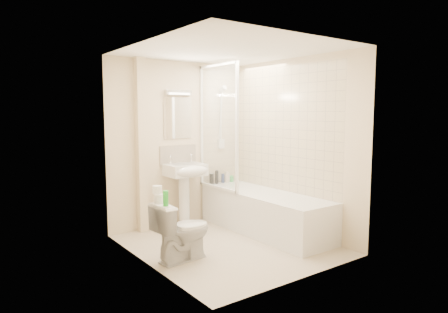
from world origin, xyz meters
TOP-DOWN VIEW (x-y plane):
  - floor at (0.00, 0.00)m, footprint 2.50×2.50m
  - wall_back at (0.00, 1.25)m, footprint 2.20×0.02m
  - wall_left at (-1.10, 0.00)m, footprint 0.02×2.50m
  - wall_right at (1.10, 0.00)m, footprint 0.02×2.50m
  - ceiling at (0.00, 0.00)m, footprint 2.20×2.50m
  - tile_back at (0.75, 1.24)m, footprint 0.70×0.01m
  - tile_right at (1.09, 0.17)m, footprint 0.01×2.10m
  - pipe_boxing at (-0.62, 1.19)m, footprint 0.12×0.12m
  - splashback at (-0.01, 1.24)m, footprint 0.60×0.02m
  - mirror at (-0.01, 1.24)m, footprint 0.46×0.01m
  - strip_light at (-0.01, 1.22)m, footprint 0.42×0.07m
  - bathtub at (0.75, 0.17)m, footprint 0.70×2.10m
  - shower_screen at (0.40, 0.80)m, footprint 0.04×0.92m
  - shower_fixture at (0.75, 1.19)m, footprint 0.10×0.16m
  - pedestal_sink at (-0.01, 1.01)m, footprint 0.54×0.49m
  - bottle_black_a at (0.53, 1.16)m, footprint 0.07×0.07m
  - bottle_white_a at (0.53, 1.16)m, footprint 0.06×0.06m
  - bottle_black_b at (0.63, 1.16)m, footprint 0.05×0.05m
  - bottle_blue at (0.75, 1.16)m, footprint 0.05×0.05m
  - bottle_cream at (0.82, 1.16)m, footprint 0.07×0.07m
  - bottle_white_b at (0.85, 1.16)m, footprint 0.05×0.05m
  - bottle_green at (0.92, 1.16)m, footprint 0.07×0.07m
  - toilet at (-0.72, -0.09)m, footprint 0.50×0.74m
  - toilet_roll_lower at (-0.98, -0.04)m, footprint 0.10×0.10m
  - toilet_roll_upper at (-0.97, 0.00)m, footprint 0.10×0.10m
  - green_bottle at (-0.98, -0.21)m, footprint 0.06×0.06m

SIDE VIEW (x-z plane):
  - floor at x=0.00m, z-range 0.00..0.00m
  - bathtub at x=0.75m, z-range 0.01..0.56m
  - toilet at x=-0.72m, z-range 0.00..0.68m
  - bottle_green at x=0.92m, z-range 0.55..0.65m
  - bottle_blue at x=0.75m, z-range 0.55..0.69m
  - bottle_white_b at x=0.85m, z-range 0.55..0.69m
  - bottle_black_a at x=0.53m, z-range 0.55..0.72m
  - bottle_white_a at x=0.53m, z-range 0.55..0.72m
  - bottle_cream at x=0.82m, z-range 0.55..0.73m
  - bottle_black_b at x=0.63m, z-range 0.55..0.76m
  - toilet_roll_lower at x=-0.98m, z-range 0.68..0.78m
  - pedestal_sink at x=-0.01m, z-range 0.21..1.26m
  - green_bottle at x=-0.98m, z-range 0.68..0.85m
  - toilet_roll_upper at x=-0.97m, z-range 0.78..0.86m
  - splashback at x=-0.01m, z-range 0.88..1.18m
  - wall_back at x=0.00m, z-range 0.00..2.40m
  - wall_left at x=-1.10m, z-range 0.00..2.40m
  - wall_right at x=1.10m, z-range 0.00..2.40m
  - pipe_boxing at x=-0.62m, z-range 0.00..2.40m
  - tile_back at x=0.75m, z-range 0.55..2.30m
  - tile_right at x=1.09m, z-range 0.55..2.30m
  - shower_screen at x=0.40m, z-range 0.55..2.35m
  - shower_fixture at x=0.75m, z-range 1.05..2.04m
  - mirror at x=-0.01m, z-range 1.28..1.88m
  - strip_light at x=-0.01m, z-range 1.92..1.98m
  - ceiling at x=0.00m, z-range 2.39..2.41m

